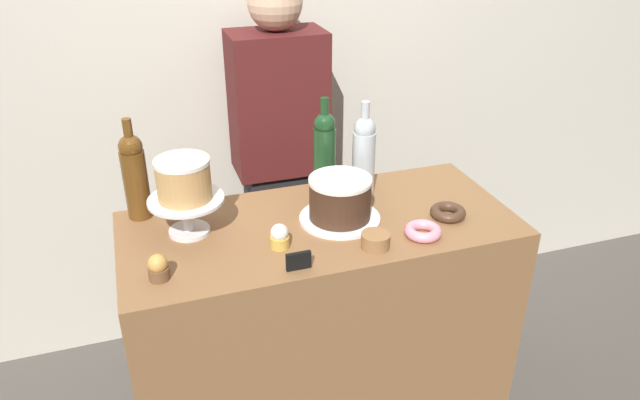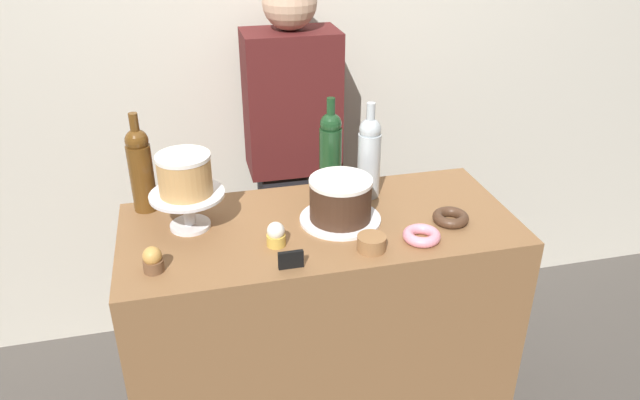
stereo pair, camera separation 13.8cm
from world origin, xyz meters
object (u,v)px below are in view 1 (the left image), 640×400
chocolate_round_cake (340,198)px  price_sign_chalkboard (299,261)px  cookie_stack (376,241)px  wine_bottle_green (324,150)px  cupcake_caramel (158,268)px  donut_pink (423,231)px  wine_bottle_amber (135,175)px  wine_bottle_clear (364,154)px  donut_chocolate (448,212)px  cupcake_vanilla (280,237)px  cake_stand_pedestal (187,209)px  white_layer_cake (184,179)px  barista_figure (280,170)px

chocolate_round_cake → price_sign_chalkboard: size_ratio=2.78×
cookie_stack → wine_bottle_green: bearing=92.5°
cupcake_caramel → price_sign_chalkboard: (0.37, -0.07, -0.01)m
donut_pink → price_sign_chalkboard: size_ratio=1.60×
wine_bottle_amber → price_sign_chalkboard: 0.60m
wine_bottle_clear → donut_chocolate: bearing=-50.3°
wine_bottle_clear → cupcake_vanilla: wine_bottle_clear is taller
cupcake_vanilla → price_sign_chalkboard: size_ratio=1.06×
cake_stand_pedestal → donut_pink: size_ratio=2.01×
cake_stand_pedestal → cupcake_caramel: size_ratio=3.02×
cake_stand_pedestal → wine_bottle_clear: wine_bottle_clear is taller
cake_stand_pedestal → wine_bottle_green: size_ratio=0.69×
cookie_stack → price_sign_chalkboard: price_sign_chalkboard is taller
cake_stand_pedestal → chocolate_round_cake: 0.46m
wine_bottle_clear → cookie_stack: size_ratio=3.87×
wine_bottle_amber → cookie_stack: bearing=-32.7°
wine_bottle_green → price_sign_chalkboard: bearing=-116.8°
wine_bottle_green → cookie_stack: wine_bottle_green is taller
cake_stand_pedestal → donut_pink: 0.70m
wine_bottle_clear → wine_bottle_amber: size_ratio=1.00×
white_layer_cake → cake_stand_pedestal: bearing=0.0°
chocolate_round_cake → wine_bottle_clear: (0.14, 0.14, 0.07)m
cake_stand_pedestal → cookie_stack: 0.56m
donut_pink → price_sign_chalkboard: 0.41m
donut_chocolate → cookie_stack: size_ratio=1.33×
white_layer_cake → barista_figure: (0.43, 0.56, -0.28)m
cupcake_caramel → donut_pink: bearing=-1.6°
donut_chocolate → barista_figure: size_ratio=0.07×
cupcake_vanilla → barista_figure: 0.76m
white_layer_cake → cupcake_vanilla: 0.32m
barista_figure → donut_chocolate: bearing=-63.5°
wine_bottle_clear → chocolate_round_cake: bearing=-133.3°
wine_bottle_amber → cupcake_caramel: 0.39m
wine_bottle_green → cupcake_caramel: wine_bottle_green is taller
wine_bottle_amber → cupcake_vanilla: wine_bottle_amber is taller
cake_stand_pedestal → donut_chocolate: 0.81m
wine_bottle_clear → cookie_stack: bearing=-105.7°
white_layer_cake → cookie_stack: bearing=-26.9°
wine_bottle_clear → price_sign_chalkboard: (-0.34, -0.37, -0.12)m
wine_bottle_green → donut_chocolate: wine_bottle_green is taller
price_sign_chalkboard → barista_figure: barista_figure is taller
cake_stand_pedestal → white_layer_cake: 0.10m
wine_bottle_clear → cupcake_vanilla: size_ratio=4.38×
cookie_stack → chocolate_round_cake: bearing=102.8°
white_layer_cake → donut_pink: (0.66, -0.24, -0.16)m
cupcake_vanilla → wine_bottle_amber: bearing=139.4°
chocolate_round_cake → barista_figure: bearing=92.5°
cake_stand_pedestal → cookie_stack: size_ratio=2.68×
cupcake_caramel → barista_figure: bearing=55.3°
chocolate_round_cake → cookie_stack: size_ratio=2.32×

